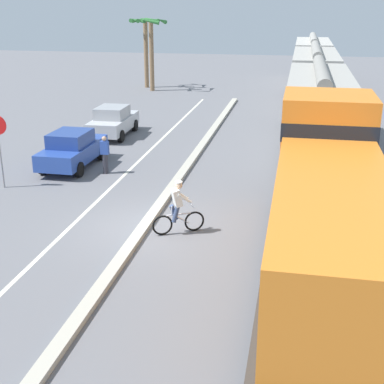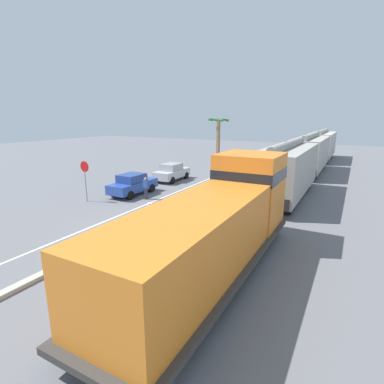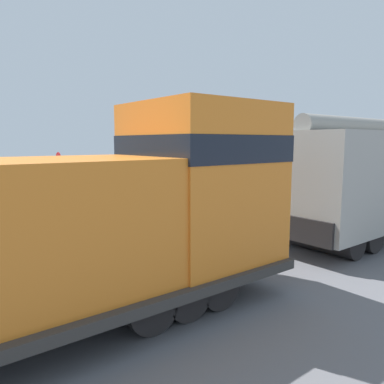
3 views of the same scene
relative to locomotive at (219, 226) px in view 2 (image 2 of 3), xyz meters
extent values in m
plane|color=slate|center=(-5.56, 1.74, -1.80)|extent=(120.00, 120.00, 0.00)
cube|color=#B2AD9E|center=(-5.56, 7.74, -1.72)|extent=(0.36, 36.00, 0.16)
cube|color=silver|center=(-7.96, 7.74, -1.79)|extent=(0.14, 36.00, 0.01)
cube|color=orange|center=(0.00, -1.44, 0.10)|extent=(2.70, 9.86, 2.40)
cube|color=orange|center=(0.00, 3.56, 0.65)|extent=(2.80, 2.80, 3.50)
cube|color=black|center=(0.00, 3.56, 1.44)|extent=(2.83, 2.83, 0.56)
cube|color=#383533|center=(0.00, -0.84, -1.10)|extent=(3.10, 11.60, 0.20)
cylinder|color=#4C4947|center=(0.00, -0.84, -1.25)|extent=(1.10, 3.00, 1.10)
cylinder|color=black|center=(0.00, 3.15, -1.30)|extent=(2.40, 1.00, 1.00)
cylinder|color=black|center=(0.00, 2.35, -1.30)|extent=(2.40, 1.00, 1.00)
cylinder|color=black|center=(0.00, 1.55, -1.30)|extent=(2.40, 1.00, 1.00)
cylinder|color=black|center=(0.00, -3.23, -1.30)|extent=(2.40, 1.00, 1.00)
cylinder|color=black|center=(0.00, -4.03, -1.30)|extent=(2.40, 1.00, 1.00)
cylinder|color=black|center=(0.00, -4.83, -1.30)|extent=(2.40, 1.00, 1.00)
cube|color=#9F9C95|center=(0.00, 12.16, 0.35)|extent=(2.90, 10.40, 3.10)
cylinder|color=gray|center=(0.00, 12.16, 2.08)|extent=(0.60, 9.88, 0.60)
cube|color=black|center=(0.00, 17.41, -0.85)|extent=(2.61, 0.10, 0.70)
cube|color=black|center=(0.00, 6.91, -0.85)|extent=(2.61, 0.10, 0.70)
cylinder|color=black|center=(0.00, 15.93, -1.35)|extent=(2.46, 0.90, 0.90)
cylinder|color=black|center=(0.00, 14.83, -1.35)|extent=(2.46, 0.90, 0.90)
cylinder|color=black|center=(0.00, 9.48, -1.35)|extent=(2.46, 0.90, 0.90)
cylinder|color=black|center=(0.00, 8.38, -1.35)|extent=(2.46, 0.90, 0.90)
cube|color=#A4A19A|center=(0.00, 23.76, 0.35)|extent=(2.90, 10.40, 3.10)
cylinder|color=gray|center=(0.00, 23.76, 2.08)|extent=(0.60, 9.88, 0.60)
cube|color=black|center=(0.00, 29.01, -0.85)|extent=(2.61, 0.10, 0.70)
cube|color=black|center=(0.00, 18.51, -0.85)|extent=(2.61, 0.10, 0.70)
cylinder|color=black|center=(0.00, 27.53, -1.35)|extent=(2.46, 0.90, 0.90)
cylinder|color=black|center=(0.00, 26.43, -1.35)|extent=(2.46, 0.90, 0.90)
cylinder|color=black|center=(0.00, 21.08, -1.35)|extent=(2.46, 0.90, 0.90)
cylinder|color=black|center=(0.00, 19.98, -1.35)|extent=(2.46, 0.90, 0.90)
cube|color=#B1AEA7|center=(0.00, 35.36, 0.35)|extent=(2.90, 10.40, 3.10)
cylinder|color=gray|center=(0.00, 35.36, 2.08)|extent=(0.60, 9.88, 0.60)
cube|color=black|center=(0.00, 40.61, -0.85)|extent=(2.61, 0.10, 0.70)
cube|color=black|center=(0.00, 30.11, -0.85)|extent=(2.61, 0.10, 0.70)
cylinder|color=black|center=(0.00, 39.13, -1.35)|extent=(2.46, 0.90, 0.90)
cylinder|color=black|center=(0.00, 38.03, -1.35)|extent=(2.46, 0.90, 0.90)
cylinder|color=black|center=(0.00, 32.68, -1.35)|extent=(2.46, 0.90, 0.90)
cylinder|color=black|center=(0.00, 31.58, -1.35)|extent=(2.46, 0.90, 0.90)
cube|color=#28479E|center=(-10.53, 7.61, -1.13)|extent=(1.73, 4.21, 0.70)
cube|color=navy|center=(-10.53, 7.46, -0.48)|extent=(1.51, 1.91, 0.60)
cube|color=#1E232D|center=(-10.52, 8.46, -0.53)|extent=(1.43, 0.13, 0.51)
cylinder|color=black|center=(-11.33, 8.92, -1.48)|extent=(0.22, 0.64, 0.64)
cylinder|color=black|center=(-9.71, 8.91, -1.48)|extent=(0.22, 0.64, 0.64)
cylinder|color=black|center=(-11.35, 6.32, -1.48)|extent=(0.22, 0.64, 0.64)
cylinder|color=black|center=(-9.73, 6.30, -1.48)|extent=(0.22, 0.64, 0.64)
cube|color=#B7BABF|center=(-10.70, 13.50, -1.13)|extent=(1.77, 4.23, 0.70)
cube|color=#9C9EA2|center=(-10.70, 13.35, -0.48)|extent=(1.53, 1.93, 0.60)
cube|color=#1E232D|center=(-10.72, 14.35, -0.53)|extent=(1.43, 0.14, 0.51)
cylinder|color=black|center=(-11.53, 14.79, -1.48)|extent=(0.23, 0.64, 0.64)
cylinder|color=black|center=(-9.92, 14.81, -1.48)|extent=(0.23, 0.64, 0.64)
cylinder|color=black|center=(-11.49, 12.18, -1.48)|extent=(0.23, 0.64, 0.64)
cylinder|color=black|center=(-9.87, 12.21, -1.48)|extent=(0.23, 0.64, 0.64)
torus|color=black|center=(-3.95, 1.76, -1.47)|extent=(0.61, 0.37, 0.66)
torus|color=black|center=(-4.86, 1.25, -1.47)|extent=(0.61, 0.37, 0.66)
cylinder|color=silver|center=(-4.41, 1.51, -1.17)|extent=(0.71, 0.43, 0.05)
cylinder|color=silver|center=(-4.32, 1.56, -1.35)|extent=(0.44, 0.28, 0.36)
cylinder|color=silver|center=(-4.60, 1.40, -1.02)|extent=(0.04, 0.04, 0.30)
cylinder|color=silver|center=(-4.02, 1.72, -0.92)|extent=(0.27, 0.44, 0.04)
cylinder|color=#38476B|center=(-4.56, 1.54, -1.12)|extent=(0.33, 0.27, 0.52)
cylinder|color=#38476B|center=(-4.46, 1.36, -1.12)|extent=(0.30, 0.25, 0.52)
cube|color=white|center=(-4.45, 1.48, -0.60)|extent=(0.45, 0.46, 0.57)
sphere|color=beige|center=(-4.39, 1.52, -0.21)|extent=(0.22, 0.22, 0.22)
cylinder|color=white|center=(-4.39, 1.52, -0.11)|extent=(0.22, 0.22, 0.05)
cylinder|color=white|center=(-4.35, 1.72, -0.60)|extent=(0.45, 0.30, 0.36)
cylinder|color=white|center=(-4.20, 1.44, -0.60)|extent=(0.45, 0.30, 0.36)
cylinder|color=gray|center=(-12.11, 4.45, -0.70)|extent=(0.07, 0.07, 2.20)
cylinder|color=red|center=(-12.11, 4.47, 0.70)|extent=(0.76, 0.03, 0.76)
cylinder|color=white|center=(-12.11, 4.48, 0.70)|extent=(0.48, 0.01, 0.48)
cylinder|color=#846647|center=(-12.76, 28.98, 0.93)|extent=(0.36, 0.36, 5.45)
cone|color=#2D7033|center=(-11.87, 28.89, 3.70)|extent=(0.51, 1.85, 0.60)
cone|color=#2D7033|center=(-12.91, 29.87, 3.70)|extent=(1.83, 0.60, 0.34)
cone|color=#2D7033|center=(-13.65, 28.82, 3.70)|extent=(0.64, 1.83, 0.33)
cone|color=#2D7033|center=(-12.75, 28.08, 3.70)|extent=(1.83, 0.34, 0.60)
cylinder|color=#846647|center=(-13.70, 30.65, 0.91)|extent=(0.36, 0.36, 5.41)
cone|color=#2D7033|center=(-12.80, 30.70, 3.67)|extent=(0.42, 1.83, 0.46)
cone|color=#2D7033|center=(-13.25, 31.43, 3.67)|extent=(1.72, 1.18, 0.33)
cone|color=#2D7033|center=(-14.17, 31.41, 3.67)|extent=(1.72, 1.23, 0.50)
cone|color=#2D7033|center=(-14.59, 30.74, 3.67)|extent=(0.49, 1.83, 0.36)
cone|color=#2D7033|center=(-14.17, 29.88, 3.67)|extent=(1.71, 1.22, 0.41)
cone|color=#2D7033|center=(-13.39, 29.80, 3.67)|extent=(1.82, 0.91, 0.41)
cylinder|color=#33333D|center=(-8.81, 6.97, -1.37)|extent=(0.22, 0.22, 0.85)
cube|color=#2D4CA5|center=(-8.81, 6.97, -0.67)|extent=(0.34, 0.22, 0.56)
sphere|color=tan|center=(-8.81, 6.97, -0.28)|extent=(0.20, 0.20, 0.20)
camera|label=1|loc=(-0.96, -13.62, 5.13)|focal=50.00mm
camera|label=2|loc=(4.26, -9.94, 4.05)|focal=28.00mm
camera|label=3|loc=(6.43, -1.77, 1.59)|focal=35.00mm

